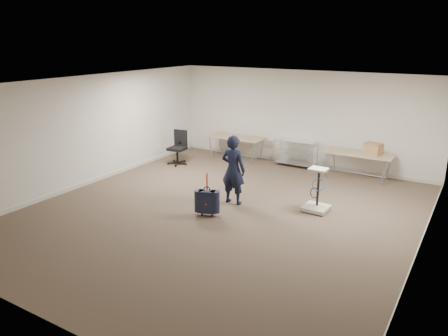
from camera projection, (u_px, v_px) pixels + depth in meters
The scene contains 10 objects.
ground at pixel (222, 212), 9.62m from camera, with size 9.00×9.00×0.00m, color #433529.
room_shell at pixel (251, 192), 10.74m from camera, with size 8.00×9.00×9.00m.
folding_table_left at pixel (236, 138), 13.60m from camera, with size 1.80×0.75×0.73m.
folding_table_right at pixel (359, 155), 11.71m from camera, with size 1.80×0.75×0.73m.
wire_shelf at pixel (296, 152), 12.93m from camera, with size 1.22×0.47×0.80m.
person at pixel (233, 170), 9.94m from camera, with size 0.59×0.39×1.61m, color black.
suitcase at pixel (207, 202), 9.35m from camera, with size 0.40×0.32×0.96m.
office_chair at pixel (178, 154), 13.21m from camera, with size 0.62×0.62×1.02m.
equipment_cart at pixel (316, 200), 9.65m from camera, with size 0.56×0.56×0.99m.
cardboard_box at pixel (373, 149), 11.46m from camera, with size 0.42×0.31×0.31m, color #986247.
Camera 1 is at (4.68, -7.60, 3.72)m, focal length 35.00 mm.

